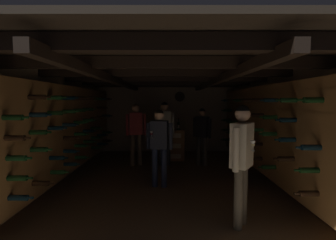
{
  "coord_description": "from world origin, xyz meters",
  "views": [
    {
      "loc": [
        0.05,
        -5.0,
        1.74
      ],
      "look_at": [
        0.05,
        -0.11,
        1.35
      ],
      "focal_mm": 25.66,
      "sensor_mm": 36.0,
      "label": 1
    }
  ],
  "objects": [
    {
      "name": "person_guest_near_right",
      "position": [
        1.05,
        -1.79,
        1.02
      ],
      "size": [
        0.38,
        0.46,
        1.68
      ],
      "color": "#4C473D",
      "rests_on": "ground_plane"
    },
    {
      "name": "person_host_center",
      "position": [
        -0.13,
        -0.25,
        0.94
      ],
      "size": [
        0.53,
        0.33,
        1.57
      ],
      "color": "#232D4C",
      "rests_on": "ground_plane"
    },
    {
      "name": "display_bottle",
      "position": [
        0.35,
        1.89,
        1.04
      ],
      "size": [
        0.08,
        0.08,
        0.35
      ],
      "color": "#143819",
      "rests_on": "wine_crate_stack"
    },
    {
      "name": "wine_crate_stack",
      "position": [
        0.26,
        1.95,
        0.45
      ],
      "size": [
        0.52,
        0.35,
        0.9
      ],
      "color": "olive",
      "rests_on": "ground_plane"
    },
    {
      "name": "person_guest_rear_center",
      "position": [
        -0.05,
        1.4,
        1.04
      ],
      "size": [
        0.54,
        0.33,
        1.71
      ],
      "color": "#2D2D33",
      "rests_on": "ground_plane"
    },
    {
      "name": "person_guest_far_right",
      "position": [
        0.96,
        1.4,
        0.92
      ],
      "size": [
        0.46,
        0.38,
        1.54
      ],
      "color": "#4C473D",
      "rests_on": "ground_plane"
    },
    {
      "name": "person_guest_far_left",
      "position": [
        -0.82,
        1.41,
        1.01
      ],
      "size": [
        0.53,
        0.37,
        1.67
      ],
      "color": "brown",
      "rests_on": "ground_plane"
    },
    {
      "name": "room_shell",
      "position": [
        -0.0,
        0.27,
        1.43
      ],
      "size": [
        4.72,
        6.52,
        2.41
      ],
      "color": "tan",
      "rests_on": "ground_plane"
    },
    {
      "name": "ground_plane",
      "position": [
        0.0,
        0.0,
        0.0
      ],
      "size": [
        8.4,
        8.4,
        0.0
      ],
      "primitive_type": "plane",
      "color": "#8C7051"
    }
  ]
}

